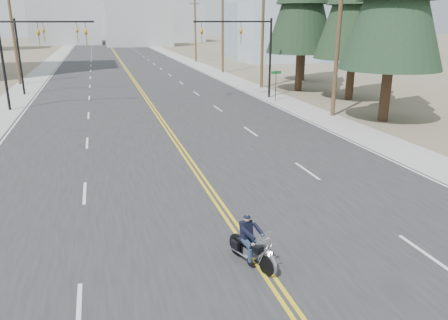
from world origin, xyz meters
TOP-DOWN VIEW (x-y plane):
  - road at (0.00, 70.00)m, footprint 20.00×200.00m
  - sidewalk_left at (-11.50, 70.00)m, footprint 3.00×200.00m
  - sidewalk_right at (11.50, 70.00)m, footprint 3.00×200.00m
  - traffic_mast_left at (-8.98, 32.00)m, footprint 7.10×0.26m
  - traffic_mast_right at (8.98, 32.00)m, footprint 7.10×0.26m
  - traffic_mast_far at (-9.31, 40.00)m, footprint 6.10×0.26m
  - street_sign at (10.80, 30.00)m, footprint 0.90×0.06m
  - utility_pole_b at (12.50, 23.00)m, footprint 2.20×0.30m
  - utility_pole_c at (12.50, 38.00)m, footprint 2.20×0.30m
  - utility_pole_d at (12.50, 53.00)m, footprint 2.20×0.30m
  - utility_pole_e at (12.50, 70.00)m, footprint 2.20×0.30m
  - utility_pole_left at (-12.50, 48.00)m, footprint 2.20×0.30m
  - glass_building at (32.00, 70.00)m, footprint 24.00×16.00m
  - haze_bldg_b at (8.00, 125.00)m, footprint 18.00×14.00m
  - haze_bldg_c at (40.00, 110.00)m, footprint 16.00×12.00m
  - haze_bldg_e at (25.00, 150.00)m, footprint 14.00×14.00m
  - motorcyclist at (-0.25, 4.95)m, footprint 1.41×2.05m

SIDE VIEW (x-z plane):
  - road at x=0.00m, z-range 0.00..0.01m
  - sidewalk_left at x=-11.50m, z-range 0.00..0.01m
  - sidewalk_right at x=11.50m, z-range 0.00..0.01m
  - motorcyclist at x=-0.25m, z-range 0.00..1.47m
  - street_sign at x=10.80m, z-range 0.49..3.12m
  - traffic_mast_far at x=-9.31m, z-range 1.37..8.37m
  - traffic_mast_left at x=-8.98m, z-range 1.44..8.44m
  - traffic_mast_right at x=8.98m, z-range 1.44..8.44m
  - utility_pole_left at x=-12.50m, z-range 0.23..10.73m
  - utility_pole_c at x=12.50m, z-range 0.23..11.23m
  - utility_pole_e at x=12.50m, z-range 0.23..11.23m
  - utility_pole_b at x=12.50m, z-range 0.23..11.73m
  - utility_pole_d at x=12.50m, z-range 0.23..11.73m
  - haze_bldg_e at x=25.00m, z-range 0.00..12.00m
  - haze_bldg_b at x=8.00m, z-range 0.00..14.00m
  - haze_bldg_c at x=40.00m, z-range 0.00..18.00m
  - glass_building at x=32.00m, z-range 0.00..20.00m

